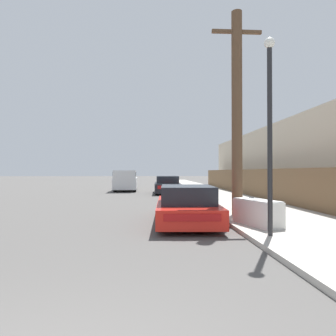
# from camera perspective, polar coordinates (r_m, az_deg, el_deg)

# --- Properties ---
(sidewalk_curb) EXTENTS (4.20, 63.00, 0.12)m
(sidewalk_curb) POSITION_cam_1_polar(r_m,az_deg,el_deg) (25.68, 6.65, -4.26)
(sidewalk_curb) COLOR #ADA89E
(sidewalk_curb) RESTS_ON ground
(discarded_fridge) EXTENTS (1.06, 1.74, 0.76)m
(discarded_fridge) POSITION_cam_1_polar(r_m,az_deg,el_deg) (9.14, 16.62, -8.06)
(discarded_fridge) COLOR silver
(discarded_fridge) RESTS_ON sidewalk_curb
(parked_sports_car_red) EXTENTS (2.10, 4.74, 1.21)m
(parked_sports_car_red) POSITION_cam_1_polar(r_m,az_deg,el_deg) (9.80, 3.52, -7.17)
(parked_sports_car_red) COLOR red
(parked_sports_car_red) RESTS_ON ground
(car_parked_mid) EXTENTS (2.01, 4.77, 1.33)m
(car_parked_mid) POSITION_cam_1_polar(r_m,az_deg,el_deg) (22.80, -0.14, -3.31)
(car_parked_mid) COLOR black
(car_parked_mid) RESTS_ON ground
(pickup_truck) EXTENTS (2.09, 5.35, 1.75)m
(pickup_truck) POSITION_cam_1_polar(r_m,az_deg,el_deg) (26.12, -8.08, -2.40)
(pickup_truck) COLOR silver
(pickup_truck) RESTS_ON ground
(utility_pole) EXTENTS (1.80, 0.38, 7.29)m
(utility_pole) POSITION_cam_1_polar(r_m,az_deg,el_deg) (11.15, 13.00, 10.56)
(utility_pole) COLOR brown
(utility_pole) RESTS_ON sidewalk_curb
(street_lamp) EXTENTS (0.26, 0.26, 4.81)m
(street_lamp) POSITION_cam_1_polar(r_m,az_deg,el_deg) (7.76, 18.81, 8.55)
(street_lamp) COLOR #232326
(street_lamp) RESTS_ON sidewalk_curb
(wooden_fence) EXTENTS (0.08, 30.11, 1.69)m
(wooden_fence) POSITION_cam_1_polar(r_m,az_deg,el_deg) (18.71, 16.70, -2.79)
(wooden_fence) COLOR brown
(wooden_fence) RESTS_ON sidewalk_curb
(building_right_house) EXTENTS (6.00, 23.05, 4.82)m
(building_right_house) POSITION_cam_1_polar(r_m,az_deg,el_deg) (25.52, 22.12, 1.03)
(building_right_house) COLOR beige
(building_right_house) RESTS_ON ground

